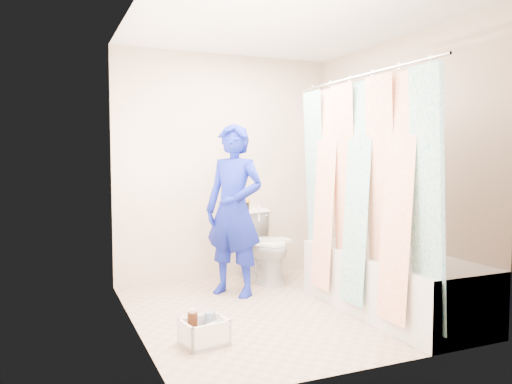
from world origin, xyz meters
name	(u,v)px	position (x,y,z in m)	size (l,w,h in m)	color
floor	(278,310)	(0.00, 0.00, 0.00)	(2.60, 2.60, 0.00)	tan
ceiling	(279,24)	(0.00, 0.00, 2.40)	(2.40, 2.60, 0.02)	white
wall_back	(226,167)	(0.00, 1.30, 1.20)	(2.40, 0.02, 2.40)	#BCA991
wall_front	(372,175)	(0.00, -1.30, 1.20)	(2.40, 0.02, 2.40)	#BCA991
wall_left	(133,171)	(-1.20, 0.00, 1.20)	(0.02, 2.60, 2.40)	#BCA991
wall_right	(394,169)	(1.20, 0.00, 1.20)	(0.02, 2.60, 2.40)	#BCA991
bathtub	(391,281)	(0.85, -0.43, 0.27)	(0.70, 1.75, 0.50)	silver
curtain_rod	(361,76)	(0.52, -0.43, 1.95)	(0.02, 0.02, 1.90)	silver
shower_curtain	(359,193)	(0.52, -0.43, 1.02)	(0.06, 1.75, 1.80)	white
toilet	(263,246)	(0.30, 0.98, 0.37)	(0.42, 0.73, 0.75)	white
tank_lid	(269,241)	(0.31, 0.86, 0.44)	(0.46, 0.20, 0.03)	white
tank_internals	(251,210)	(0.24, 1.18, 0.74)	(0.18, 0.06, 0.24)	black
plumber	(234,210)	(-0.17, 0.60, 0.81)	(0.59, 0.39, 1.62)	navy
cleaning_caddy	(206,333)	(-0.81, -0.52, 0.08)	(0.33, 0.28, 0.23)	white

